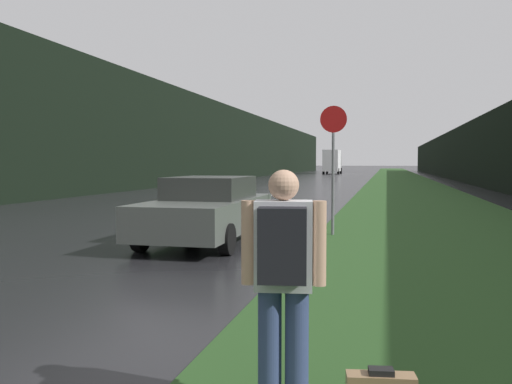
# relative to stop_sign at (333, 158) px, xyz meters

# --- Properties ---
(grass_verge) EXTENTS (6.00, 240.00, 0.02)m
(grass_verge) POSITION_rel_stop_sign_xyz_m (2.62, 27.00, -1.82)
(grass_verge) COLOR #26471E
(grass_verge) RESTS_ON ground_plane
(lane_stripe_c) EXTENTS (0.12, 3.00, 0.01)m
(lane_stripe_c) POSITION_rel_stop_sign_xyz_m (-4.70, -0.24, -1.83)
(lane_stripe_c) COLOR silver
(lane_stripe_c) RESTS_ON ground_plane
(lane_stripe_d) EXTENTS (0.12, 3.00, 0.01)m
(lane_stripe_d) POSITION_rel_stop_sign_xyz_m (-4.70, 6.76, -1.83)
(lane_stripe_d) COLOR silver
(lane_stripe_d) RESTS_ON ground_plane
(lane_stripe_e) EXTENTS (0.12, 3.00, 0.01)m
(lane_stripe_e) POSITION_rel_stop_sign_xyz_m (-4.70, 13.76, -1.83)
(lane_stripe_e) COLOR silver
(lane_stripe_e) RESTS_ON ground_plane
(treeline_far_side) EXTENTS (2.00, 140.00, 7.40)m
(treeline_far_side) POSITION_rel_stop_sign_xyz_m (-15.02, 37.00, 1.86)
(treeline_far_side) COLOR black
(treeline_far_side) RESTS_ON ground_plane
(treeline_near_side) EXTENTS (2.00, 140.00, 5.05)m
(treeline_near_side) POSITION_rel_stop_sign_xyz_m (8.62, 37.00, 0.69)
(treeline_near_side) COLOR black
(treeline_near_side) RESTS_ON ground_plane
(stop_sign) EXTENTS (0.63, 0.07, 3.07)m
(stop_sign) POSITION_rel_stop_sign_xyz_m (0.00, 0.00, 0.00)
(stop_sign) COLOR slate
(stop_sign) RESTS_ON ground_plane
(hitchhiker_with_backpack) EXTENTS (0.58, 0.45, 1.69)m
(hitchhiker_with_backpack) POSITION_rel_stop_sign_xyz_m (0.56, -9.29, -0.86)
(hitchhiker_with_backpack) COLOR navy
(hitchhiker_with_backpack) RESTS_ON ground_plane
(car_passing_near) EXTENTS (1.96, 4.64, 1.42)m
(car_passing_near) POSITION_rel_stop_sign_xyz_m (-2.54, -1.76, -1.12)
(car_passing_near) COLOR #4C514C
(car_passing_near) RESTS_ON ground_plane
(delivery_truck) EXTENTS (2.46, 7.48, 3.62)m
(delivery_truck) POSITION_rel_stop_sign_xyz_m (-6.86, 70.39, 0.06)
(delivery_truck) COLOR gray
(delivery_truck) RESTS_ON ground_plane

